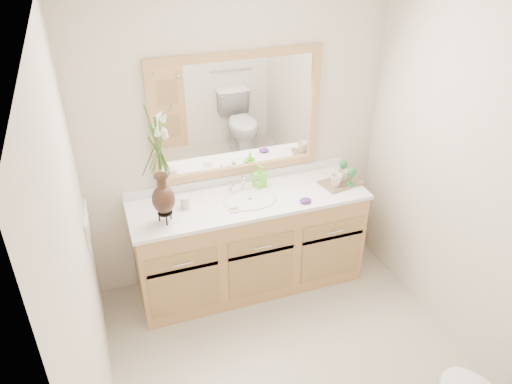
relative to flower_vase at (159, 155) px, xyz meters
name	(u,v)px	position (x,y,z in m)	size (l,w,h in m)	color
floor	(297,374)	(0.66, -0.91, -1.36)	(2.60, 2.60, 0.00)	beige
ceiling	(320,8)	(0.66, -0.91, 1.04)	(2.40, 2.60, 0.02)	white
wall_back	(237,140)	(0.66, 0.39, -0.16)	(2.40, 0.02, 2.40)	white
wall_left	(84,277)	(-0.54, -0.91, -0.16)	(0.02, 2.60, 2.40)	white
wall_right	(480,195)	(1.86, -0.91, -0.16)	(0.02, 2.60, 2.40)	white
vanity	(250,244)	(0.66, 0.11, -0.96)	(1.80, 0.55, 0.80)	tan
counter	(249,200)	(0.66, 0.11, -0.55)	(1.84, 0.57, 0.03)	white
sink	(250,205)	(0.66, 0.09, -0.58)	(0.38, 0.34, 0.23)	white
mirror	(238,116)	(0.66, 0.37, 0.04)	(1.32, 0.04, 0.97)	white
switch_plate	(87,229)	(-0.53, -0.14, -0.38)	(0.02, 0.12, 0.12)	white
flower_vase	(159,155)	(0.00, 0.00, 0.00)	(0.19, 0.19, 0.78)	black
tumbler	(185,202)	(0.17, 0.14, -0.48)	(0.07, 0.07, 0.09)	beige
soap_dish	(234,209)	(0.50, -0.01, -0.52)	(0.10, 0.10, 0.03)	beige
soap_bottle	(260,177)	(0.80, 0.25, -0.45)	(0.08, 0.08, 0.17)	#72DA33
purple_dish	(305,200)	(1.04, -0.09, -0.51)	(0.09, 0.07, 0.03)	#49246D
tray	(341,183)	(1.43, 0.08, -0.52)	(0.32, 0.21, 0.02)	brown
mug_left	(336,180)	(1.36, 0.05, -0.47)	(0.10, 0.09, 0.10)	beige
mug_right	(343,175)	(1.45, 0.10, -0.47)	(0.09, 0.09, 0.09)	beige
goblet_front	(352,173)	(1.48, 0.01, -0.41)	(0.07, 0.07, 0.16)	#277734
goblet_back	(343,166)	(1.48, 0.16, -0.41)	(0.07, 0.07, 0.15)	#277734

